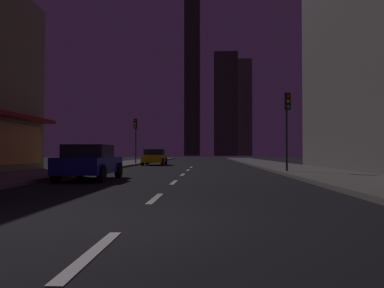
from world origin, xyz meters
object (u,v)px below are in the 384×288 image
fire_hydrant_far_left (106,162)px  traffic_light_far_left (136,131)px  car_parked_near (90,162)px  street_lamp_right (359,7)px  car_parked_far (154,157)px  traffic_light_near_right (287,114)px

fire_hydrant_far_left → traffic_light_far_left: size_ratio=0.16×
traffic_light_far_left → car_parked_near: bearing=-84.7°
fire_hydrant_far_left → street_lamp_right: size_ratio=0.10×
car_parked_near → fire_hydrant_far_left: bearing=101.3°
car_parked_far → fire_hydrant_far_left: bearing=-105.7°
car_parked_near → fire_hydrant_far_left: (-2.30, 11.50, -0.29)m
traffic_light_near_right → traffic_light_far_left: 18.98m
car_parked_far → traffic_light_far_left: traffic_light_far_left is taller
fire_hydrant_far_left → street_lamp_right: street_lamp_right is taller
street_lamp_right → traffic_light_far_left: bearing=112.9°
traffic_light_near_right → traffic_light_far_left: bearing=125.4°
traffic_light_far_left → street_lamp_right: size_ratio=0.64×
car_parked_near → traffic_light_far_left: 20.74m
car_parked_far → street_lamp_right: 26.91m
fire_hydrant_far_left → traffic_light_near_right: (11.40, -6.47, 2.74)m
traffic_light_far_left → traffic_light_near_right: bearing=-54.6°
car_parked_far → traffic_light_near_right: 17.43m
car_parked_far → traffic_light_near_right: size_ratio=1.01×
traffic_light_near_right → car_parked_near: bearing=-151.0°
car_parked_near → traffic_light_far_left: size_ratio=1.01×
car_parked_near → traffic_light_far_left: bearing=95.3°
car_parked_near → street_lamp_right: street_lamp_right is taller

